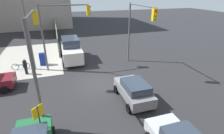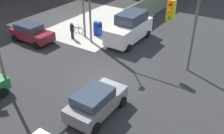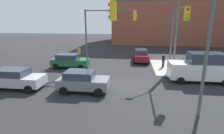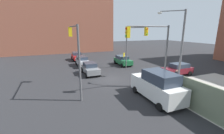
% 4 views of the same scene
% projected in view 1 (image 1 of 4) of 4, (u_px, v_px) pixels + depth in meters
% --- Properties ---
extents(ground_plane, '(120.00, 120.00, 0.00)m').
position_uv_depth(ground_plane, '(101.00, 84.00, 15.54)').
color(ground_plane, '#28282B').
extents(sidewalk_corner, '(12.00, 12.00, 0.01)m').
position_uv_depth(sidewalk_corner, '(9.00, 60.00, 20.90)').
color(sidewalk_corner, '#ADA89E').
rests_on(sidewalk_corner, ground).
extents(construction_fence, '(21.39, 0.12, 2.40)m').
position_uv_depth(construction_fence, '(56.00, 31.00, 30.50)').
color(construction_fence, slate).
rests_on(construction_fence, ground).
extents(traffic_signal_nw_corner, '(5.55, 0.36, 6.50)m').
position_uv_depth(traffic_signal_nw_corner, '(35.00, 45.00, 10.35)').
color(traffic_signal_nw_corner, '#59595B').
rests_on(traffic_signal_nw_corner, ground).
extents(traffic_signal_se_corner, '(5.37, 0.36, 6.50)m').
position_uv_depth(traffic_signal_se_corner, '(138.00, 24.00, 17.08)').
color(traffic_signal_se_corner, '#59595B').
rests_on(traffic_signal_se_corner, ground).
extents(traffic_signal_ne_corner, '(0.36, 4.92, 6.50)m').
position_uv_depth(traffic_signal_ne_corner, '(61.00, 25.00, 16.89)').
color(traffic_signal_ne_corner, '#59595B').
rests_on(traffic_signal_ne_corner, ground).
extents(street_lamp_corner, '(2.09, 1.96, 8.00)m').
position_uv_depth(street_lamp_corner, '(29.00, 24.00, 16.43)').
color(street_lamp_corner, slate).
rests_on(street_lamp_corner, ground).
extents(warning_sign_two_way, '(0.48, 0.48, 2.40)m').
position_uv_depth(warning_sign_two_way, '(39.00, 118.00, 8.91)').
color(warning_sign_two_way, '#4C4C4C').
rests_on(warning_sign_two_way, ground).
extents(mailbox_blue, '(0.56, 0.64, 1.43)m').
position_uv_depth(mailbox_blue, '(43.00, 58.00, 19.26)').
color(mailbox_blue, navy).
rests_on(mailbox_blue, ground).
extents(hatchback_gray, '(3.87, 2.02, 1.62)m').
position_uv_depth(hatchback_gray, '(134.00, 90.00, 12.92)').
color(hatchback_gray, slate).
rests_on(hatchback_gray, ground).
extents(van_white_delivery, '(5.40, 2.32, 2.62)m').
position_uv_depth(van_white_delivery, '(71.00, 50.00, 20.41)').
color(van_white_delivery, white).
rests_on(van_white_delivery, ground).
extents(pedestrian_crossing, '(0.36, 0.36, 1.61)m').
position_uv_depth(pedestrian_crossing, '(25.00, 66.00, 17.07)').
color(pedestrian_crossing, black).
rests_on(pedestrian_crossing, ground).
extents(bicycle_leaning_on_fence, '(0.05, 1.75, 0.97)m').
position_uv_depth(bicycle_leaning_on_fence, '(21.00, 66.00, 18.30)').
color(bicycle_leaning_on_fence, black).
rests_on(bicycle_leaning_on_fence, ground).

